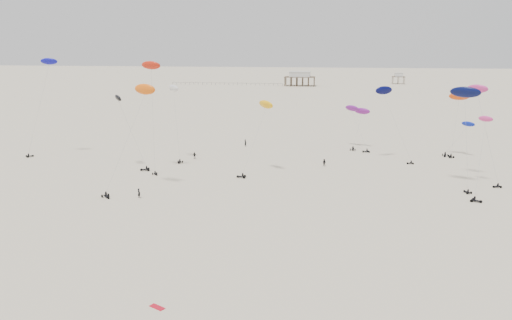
% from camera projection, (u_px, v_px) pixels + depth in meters
% --- Properties ---
extents(ground_plane, '(900.00, 900.00, 0.00)m').
position_uv_depth(ground_plane, '(299.00, 115.00, 200.86)').
color(ground_plane, beige).
extents(pavilion_main, '(21.00, 13.00, 9.80)m').
position_uv_depth(pavilion_main, '(300.00, 80.00, 345.84)').
color(pavilion_main, brown).
rests_on(pavilion_main, ground).
extents(pavilion_small, '(9.00, 7.00, 8.00)m').
position_uv_depth(pavilion_small, '(398.00, 79.00, 364.41)').
color(pavilion_small, brown).
rests_on(pavilion_small, ground).
extents(pier_fence, '(80.20, 0.20, 1.50)m').
position_uv_depth(pier_fence, '(227.00, 84.00, 354.41)').
color(pier_fence, black).
rests_on(pier_fence, ground).
extents(rig_0, '(4.76, 6.79, 18.44)m').
position_uv_depth(rig_0, '(175.00, 108.00, 119.52)').
color(rig_0, black).
rests_on(rig_0, ground).
extents(rig_1, '(9.66, 5.69, 16.98)m').
position_uv_depth(rig_1, '(129.00, 125.00, 112.03)').
color(rig_1, black).
rests_on(rig_1, ground).
extents(rig_2, '(8.04, 4.12, 9.25)m').
position_uv_depth(rig_2, '(457.00, 138.00, 125.72)').
color(rig_2, black).
rests_on(rig_2, ground).
extents(rig_3, '(5.03, 7.04, 24.48)m').
position_uv_depth(rig_3, '(152.00, 80.00, 108.04)').
color(rig_3, black).
rests_on(rig_3, ground).
extents(rig_4, '(8.60, 6.29, 24.74)m').
position_uv_depth(rig_4, '(45.00, 82.00, 123.98)').
color(rig_4, black).
rests_on(rig_4, ground).
extents(rig_5, '(9.18, 10.64, 20.97)m').
position_uv_depth(rig_5, '(136.00, 114.00, 94.16)').
color(rig_5, black).
rests_on(rig_5, ground).
extents(rig_6, '(5.19, 4.69, 16.45)m').
position_uv_depth(rig_6, '(458.00, 107.00, 123.97)').
color(rig_6, black).
rests_on(rig_6, ground).
extents(rig_7, '(7.69, 9.08, 16.43)m').
position_uv_depth(rig_7, '(261.00, 120.00, 107.50)').
color(rig_7, black).
rests_on(rig_7, ground).
extents(rig_8, '(10.05, 7.24, 18.48)m').
position_uv_depth(rig_8, '(387.00, 100.00, 119.85)').
color(rig_8, black).
rests_on(rig_8, ground).
extents(rig_9, '(6.97, 16.29, 18.88)m').
position_uv_depth(rig_9, '(481.00, 160.00, 94.15)').
color(rig_9, black).
rests_on(rig_9, ground).
extents(rig_10, '(6.63, 10.43, 20.20)m').
position_uv_depth(rig_10, '(482.00, 108.00, 101.85)').
color(rig_10, black).
rests_on(rig_10, ground).
extents(rig_11, '(7.32, 10.34, 12.70)m').
position_uv_depth(rig_11, '(355.00, 117.00, 135.36)').
color(rig_11, black).
rests_on(rig_11, ground).
extents(rig_12, '(6.35, 9.47, 20.09)m').
position_uv_depth(rig_12, '(466.00, 100.00, 96.62)').
color(rig_12, black).
rests_on(rig_12, ground).
extents(rig_13, '(5.55, 7.58, 11.20)m').
position_uv_depth(rig_13, '(360.00, 121.00, 135.27)').
color(rig_13, black).
rests_on(rig_13, ground).
extents(spectator_0, '(0.94, 0.88, 2.13)m').
position_uv_depth(spectator_0, '(139.00, 198.00, 92.18)').
color(spectator_0, black).
rests_on(spectator_0, ground).
extents(spectator_1, '(1.14, 0.99, 2.02)m').
position_uv_depth(spectator_1, '(324.00, 166.00, 116.24)').
color(spectator_1, black).
rests_on(spectator_1, ground).
extents(spectator_2, '(1.21, 0.71, 1.99)m').
position_uv_depth(spectator_2, '(195.00, 159.00, 124.00)').
color(spectator_2, black).
rests_on(spectator_2, ground).
extents(spectator_3, '(1.01, 0.99, 2.30)m').
position_uv_depth(spectator_3, '(245.00, 146.00, 139.28)').
color(spectator_3, black).
rests_on(spectator_3, ground).
extents(grounded_kite_b, '(1.92, 1.43, 0.07)m').
position_uv_depth(grounded_kite_b, '(157.00, 308.00, 53.64)').
color(grounded_kite_b, '#B50B1D').
rests_on(grounded_kite_b, ground).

